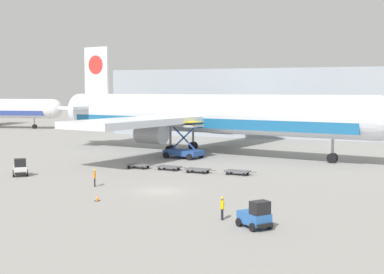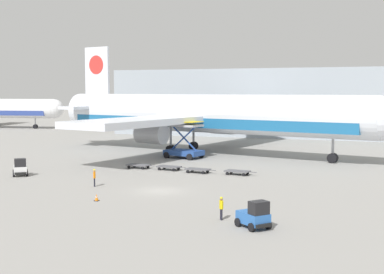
{
  "view_description": "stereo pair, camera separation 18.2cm",
  "coord_description": "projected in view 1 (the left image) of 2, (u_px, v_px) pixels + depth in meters",
  "views": [
    {
      "loc": [
        20.02,
        -46.21,
        9.54
      ],
      "look_at": [
        -1.71,
        13.69,
        4.0
      ],
      "focal_mm": 50.0,
      "sensor_mm": 36.0,
      "label": 1
    },
    {
      "loc": [
        20.19,
        -46.15,
        9.54
      ],
      "look_at": [
        -1.71,
        13.69,
        4.0
      ],
      "focal_mm": 50.0,
      "sensor_mm": 36.0,
      "label": 2
    }
  ],
  "objects": [
    {
      "name": "baggage_dolly_trail",
      "position": [
        238.0,
        171.0,
        60.65
      ],
      "size": [
        3.76,
        1.78,
        0.48
      ],
      "rotation": [
        0.0,
        0.0,
        -0.1
      ],
      "color": "#56565B",
      "rests_on": "ground_plane"
    },
    {
      "name": "scissor_lift_loader",
      "position": [
        184.0,
        144.0,
        75.51
      ],
      "size": [
        5.73,
        4.33,
        5.24
      ],
      "rotation": [
        0.0,
        0.0,
        -0.22
      ],
      "color": "#284C99",
      "rests_on": "ground_plane"
    },
    {
      "name": "ground_crew_near",
      "position": [
        222.0,
        206.0,
        39.42
      ],
      "size": [
        0.37,
        0.5,
        1.74
      ],
      "rotation": [
        0.0,
        0.0,
        5.25
      ],
      "color": "black",
      "rests_on": "ground_plane"
    },
    {
      "name": "traffic_cone_near",
      "position": [
        97.0,
        198.0,
        46.27
      ],
      "size": [
        0.4,
        0.4,
        0.6
      ],
      "color": "black",
      "rests_on": "ground_plane"
    },
    {
      "name": "ground_plane",
      "position": [
        160.0,
        191.0,
        50.9
      ],
      "size": [
        400.0,
        400.0,
        0.0
      ],
      "primitive_type": "plane",
      "color": "gray"
    },
    {
      "name": "ground_crew_far",
      "position": [
        95.0,
        176.0,
        53.16
      ],
      "size": [
        0.37,
        0.51,
        1.77
      ],
      "rotation": [
        0.0,
        0.0,
        5.23
      ],
      "color": "black",
      "rests_on": "ground_plane"
    },
    {
      "name": "baggage_dolly_lead",
      "position": [
        138.0,
        165.0,
        65.69
      ],
      "size": [
        3.76,
        1.78,
        0.48
      ],
      "rotation": [
        0.0,
        0.0,
        -0.1
      ],
      "color": "#56565B",
      "rests_on": "ground_plane"
    },
    {
      "name": "baggage_tug_foreground",
      "position": [
        256.0,
        216.0,
        37.03
      ],
      "size": [
        2.78,
        2.68,
        2.0
      ],
      "rotation": [
        0.0,
        0.0,
        -0.7
      ],
      "color": "#2D66B7",
      "rests_on": "ground_plane"
    },
    {
      "name": "airplane_main",
      "position": [
        200.0,
        115.0,
        81.26
      ],
      "size": [
        57.3,
        48.59,
        17.0
      ],
      "rotation": [
        0.0,
        0.0,
        -0.22
      ],
      "color": "silver",
      "rests_on": "ground_plane"
    },
    {
      "name": "baggage_tug_mid",
      "position": [
        20.0,
        168.0,
        59.84
      ],
      "size": [
        2.66,
        2.79,
        2.0
      ],
      "rotation": [
        0.0,
        0.0,
        -0.9
      ],
      "color": "silver",
      "rests_on": "ground_plane"
    },
    {
      "name": "terminal_building",
      "position": [
        327.0,
        103.0,
        110.92
      ],
      "size": [
        90.0,
        18.2,
        14.0
      ],
      "color": "#9EA8B2",
      "rests_on": "ground_plane"
    },
    {
      "name": "baggage_dolly_second",
      "position": [
        169.0,
        167.0,
        64.22
      ],
      "size": [
        3.76,
        1.78,
        0.48
      ],
      "rotation": [
        0.0,
        0.0,
        -0.1
      ],
      "color": "#56565B",
      "rests_on": "ground_plane"
    },
    {
      "name": "baggage_dolly_third",
      "position": [
        198.0,
        170.0,
        62.11
      ],
      "size": [
        3.76,
        1.78,
        0.48
      ],
      "rotation": [
        0.0,
        0.0,
        -0.1
      ],
      "color": "#56565B",
      "rests_on": "ground_plane"
    }
  ]
}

